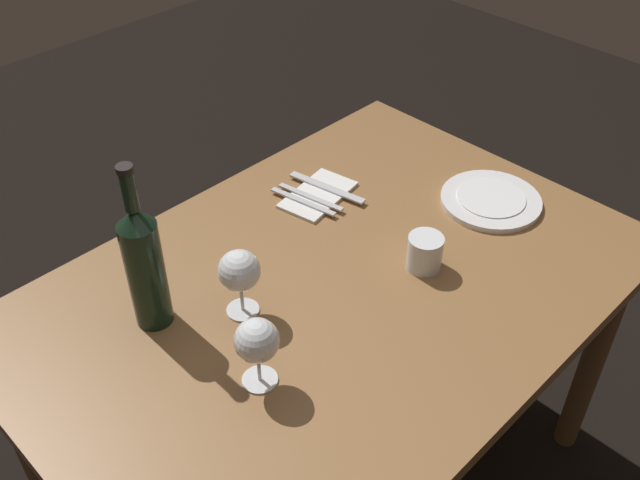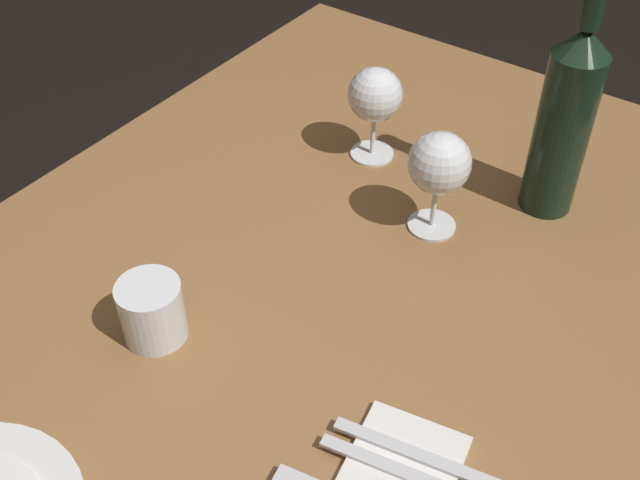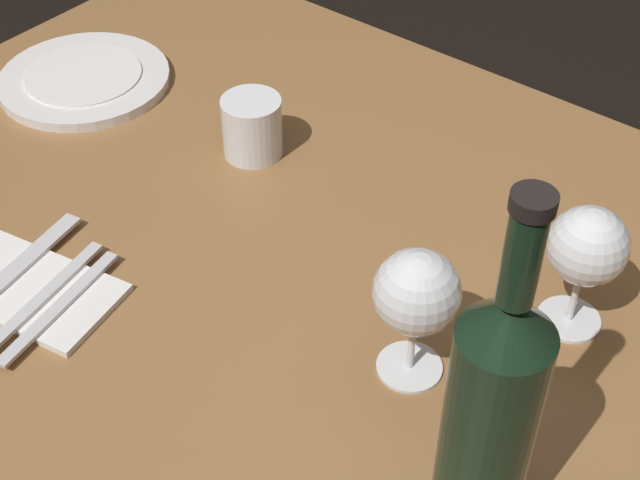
# 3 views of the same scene
# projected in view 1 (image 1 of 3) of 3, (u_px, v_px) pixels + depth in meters

# --- Properties ---
(dining_table) EXTENTS (1.30, 0.90, 0.74)m
(dining_table) POSITION_uv_depth(u_px,v_px,m) (332.00, 315.00, 1.56)
(dining_table) COLOR olive
(dining_table) RESTS_ON ground
(wine_glass_left) EXTENTS (0.08, 0.08, 0.15)m
(wine_glass_left) POSITION_uv_depth(u_px,v_px,m) (239.00, 272.00, 1.37)
(wine_glass_left) COLOR white
(wine_glass_left) RESTS_ON dining_table
(wine_glass_right) EXTENTS (0.08, 0.08, 0.15)m
(wine_glass_right) POSITION_uv_depth(u_px,v_px,m) (257.00, 342.00, 1.24)
(wine_glass_right) COLOR white
(wine_glass_right) RESTS_ON dining_table
(wine_bottle) EXTENTS (0.07, 0.07, 0.36)m
(wine_bottle) POSITION_uv_depth(u_px,v_px,m) (144.00, 264.00, 1.33)
(wine_bottle) COLOR black
(wine_bottle) RESTS_ON dining_table
(water_tumbler) EXTENTS (0.08, 0.08, 0.08)m
(water_tumbler) POSITION_uv_depth(u_px,v_px,m) (425.00, 254.00, 1.52)
(water_tumbler) COLOR white
(water_tumbler) RESTS_ON dining_table
(dinner_plate) EXTENTS (0.24, 0.24, 0.02)m
(dinner_plate) POSITION_uv_depth(u_px,v_px,m) (491.00, 200.00, 1.71)
(dinner_plate) COLOR white
(dinner_plate) RESTS_ON dining_table
(folded_napkin) EXTENTS (0.21, 0.14, 0.01)m
(folded_napkin) POSITION_uv_depth(u_px,v_px,m) (318.00, 195.00, 1.73)
(folded_napkin) COLOR white
(folded_napkin) RESTS_ON dining_table
(fork_inner) EXTENTS (0.05, 0.18, 0.00)m
(fork_inner) POSITION_uv_depth(u_px,v_px,m) (311.00, 197.00, 1.72)
(fork_inner) COLOR silver
(fork_inner) RESTS_ON folded_napkin
(fork_outer) EXTENTS (0.05, 0.18, 0.00)m
(fork_outer) POSITION_uv_depth(u_px,v_px,m) (303.00, 202.00, 1.70)
(fork_outer) COLOR silver
(fork_outer) RESTS_ON folded_napkin
(table_knife) EXTENTS (0.06, 0.21, 0.00)m
(table_knife) POSITION_uv_depth(u_px,v_px,m) (327.00, 188.00, 1.75)
(table_knife) COLOR silver
(table_knife) RESTS_ON folded_napkin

